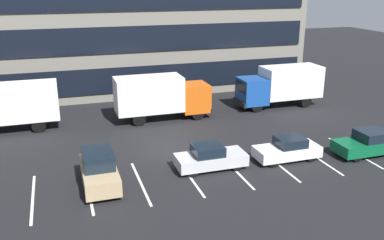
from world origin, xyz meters
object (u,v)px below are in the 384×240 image
object	(u,v)px
box_truck_white	(8,105)
suv_tan	(99,170)
sedan_forest	(369,143)
box_truck_blue	(281,84)
sedan_white	(288,149)
box_truck_orange	(161,95)
sedan_silver	(210,158)

from	to	relation	value
box_truck_white	suv_tan	distance (m)	12.19
sedan_forest	box_truck_white	bearing A→B (deg)	151.75
box_truck_blue	sedan_forest	xyz separation A→B (m)	(-0.02, -11.41, -1.21)
box_truck_blue	sedan_forest	bearing A→B (deg)	-90.09
sedan_white	suv_tan	size ratio (longest dim) A/B	0.95
box_truck_orange	sedan_silver	size ratio (longest dim) A/B	1.82
suv_tan	sedan_forest	bearing A→B (deg)	-3.06
box_truck_white	box_truck_blue	bearing A→B (deg)	-1.12
box_truck_orange	sedan_white	world-z (taller)	box_truck_orange
box_truck_white	sedan_silver	xyz separation A→B (m)	(11.69, -10.77, -1.25)
sedan_forest	box_truck_orange	bearing A→B (deg)	134.57
suv_tan	box_truck_white	bearing A→B (deg)	115.66
sedan_forest	sedan_silver	xyz separation A→B (m)	(-10.35, 1.07, -0.04)
suv_tan	sedan_silver	bearing A→B (deg)	1.55
box_truck_orange	box_truck_blue	size ratio (longest dim) A/B	1.01
box_truck_orange	sedan_forest	bearing A→B (deg)	-45.43
box_truck_orange	sedan_silver	distance (m)	10.02
suv_tan	sedan_white	bearing A→B (deg)	-0.33
box_truck_orange	sedan_forest	world-z (taller)	box_truck_orange
sedan_white	suv_tan	xyz separation A→B (m)	(-11.43, 0.07, 0.24)
box_truck_white	sedan_forest	bearing A→B (deg)	-28.25
box_truck_white	box_truck_blue	size ratio (longest dim) A/B	1.00
sedan_forest	sedan_silver	size ratio (longest dim) A/B	1.06
sedan_silver	box_truck_blue	bearing A→B (deg)	44.93
box_truck_orange	sedan_forest	distance (m)	15.49
box_truck_orange	sedan_forest	xyz separation A→B (m)	(10.84, -11.00, -1.22)
box_truck_blue	sedan_silver	world-z (taller)	box_truck_blue
suv_tan	sedan_forest	size ratio (longest dim) A/B	0.97
box_truck_blue	sedan_silver	xyz separation A→B (m)	(-10.37, -10.34, -1.25)
box_truck_blue	suv_tan	xyz separation A→B (m)	(-16.80, -10.52, -1.03)
box_truck_blue	sedan_white	xyz separation A→B (m)	(-5.37, -10.58, -1.27)
sedan_forest	sedan_silver	distance (m)	10.41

